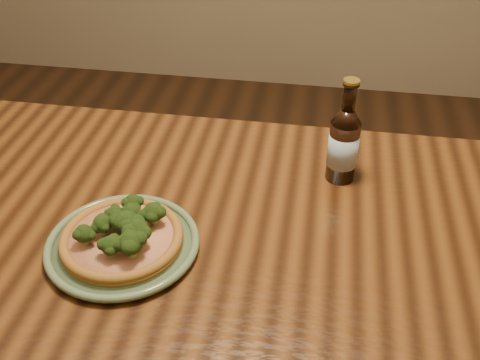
% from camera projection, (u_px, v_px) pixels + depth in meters
% --- Properties ---
extents(table, '(1.60, 0.90, 0.75)m').
position_uv_depth(table, '(88.00, 276.00, 1.04)').
color(table, '#4F2B11').
rests_on(table, ground).
extents(plate, '(0.26, 0.26, 0.02)m').
position_uv_depth(plate, '(123.00, 244.00, 0.96)').
color(plate, '#586D4B').
rests_on(plate, table).
extents(pizza, '(0.21, 0.21, 0.07)m').
position_uv_depth(pizza, '(123.00, 236.00, 0.95)').
color(pizza, '#905C20').
rests_on(pizza, plate).
extents(beer_bottle, '(0.06, 0.06, 0.22)m').
position_uv_depth(beer_bottle, '(344.00, 144.00, 1.08)').
color(beer_bottle, black).
rests_on(beer_bottle, table).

